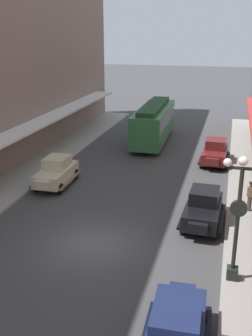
{
  "coord_description": "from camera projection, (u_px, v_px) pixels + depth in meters",
  "views": [
    {
      "loc": [
        5.83,
        -15.94,
        9.65
      ],
      "look_at": [
        0.0,
        6.0,
        1.8
      ],
      "focal_mm": 42.94,
      "sensor_mm": 36.0,
      "label": 1
    }
  ],
  "objects": [
    {
      "name": "parked_car_1",
      "position": [
        215.0,
        151.0,
        30.26
      ],
      "size": [
        2.26,
        4.3,
        1.84
      ],
      "color": "#591919",
      "rests_on": "ground"
    },
    {
      "name": "parked_car_3",
      "position": [
        56.0,
        171.0,
        26.06
      ],
      "size": [
        2.23,
        4.29,
        1.84
      ],
      "color": "beige",
      "rests_on": "ground"
    },
    {
      "name": "parked_car_0",
      "position": [
        203.0,
        207.0,
        20.79
      ],
      "size": [
        2.27,
        4.3,
        1.84
      ],
      "color": "black",
      "rests_on": "ground"
    },
    {
      "name": "streetcar",
      "position": [
        154.0,
        121.0,
        35.68
      ],
      "size": [
        2.75,
        9.66,
        3.46
      ],
      "color": "#33723F",
      "rests_on": "ground"
    },
    {
      "name": "parked_car_2",
      "position": [
        176.0,
        330.0,
        12.28
      ],
      "size": [
        2.26,
        4.3,
        1.84
      ],
      "color": "#19234C",
      "rests_on": "ground"
    },
    {
      "name": "ground_plane",
      "position": [
        94.0,
        243.0,
        19.13
      ],
      "size": [
        200.0,
        200.0,
        0.0
      ],
      "primitive_type": "plane",
      "color": "#424244"
    },
    {
      "name": "lamp_post_with_clock",
      "position": [
        238.0,
        215.0,
        15.27
      ],
      "size": [
        1.42,
        0.44,
        5.16
      ],
      "color": "black",
      "rests_on": "sidewalk_right"
    },
    {
      "name": "pedestrian_0",
      "position": [
        250.0,
        196.0,
        21.97
      ],
      "size": [
        0.36,
        0.28,
        1.67
      ],
      "color": "#4C4238",
      "rests_on": "sidewalk_right"
    }
  ]
}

